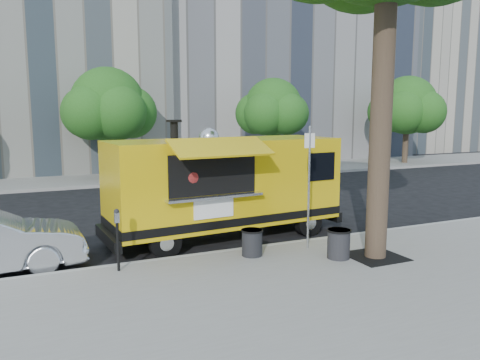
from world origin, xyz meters
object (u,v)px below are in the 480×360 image
object	(u,v)px
far_tree_c	(273,108)
far_tree_d	(407,105)
far_tree_b	(108,105)
parking_meter	(117,232)
trash_bin_left	(252,242)
sign_post	(309,180)
food_truck	(225,184)
trash_bin_right	(339,243)

from	to	relation	value
far_tree_c	far_tree_d	distance (m)	10.00
far_tree_b	parking_meter	xyz separation A→B (m)	(-2.00, -14.05, -2.85)
trash_bin_left	parking_meter	bearing A→B (deg)	176.24
far_tree_b	trash_bin_left	xyz separation A→B (m)	(1.03, -14.25, -3.35)
far_tree_d	trash_bin_left	size ratio (longest dim) A/B	9.11
far_tree_b	sign_post	world-z (taller)	far_tree_b
parking_meter	trash_bin_left	size ratio (longest dim) A/B	2.15
parking_meter	food_truck	bearing A→B (deg)	30.83
far_tree_c	sign_post	bearing A→B (deg)	-114.81
sign_post	food_truck	bearing A→B (deg)	122.26
sign_post	trash_bin_right	bearing A→B (deg)	-77.94
far_tree_b	far_tree_d	xyz separation A→B (m)	(19.00, -0.10, 0.06)
sign_post	trash_bin_left	size ratio (longest dim) A/B	4.84
trash_bin_left	trash_bin_right	xyz separation A→B (m)	(1.73, -0.98, 0.03)
trash_bin_right	trash_bin_left	bearing A→B (deg)	150.36
parking_meter	trash_bin_right	world-z (taller)	parking_meter
sign_post	trash_bin_right	size ratio (longest dim) A/B	4.46
trash_bin_right	far_tree_d	bearing A→B (deg)	42.98
far_tree_b	food_truck	size ratio (longest dim) A/B	0.81
far_tree_c	parking_meter	xyz separation A→B (m)	(-11.00, -13.75, -2.74)
far_tree_c	food_truck	distance (m)	14.33
food_truck	trash_bin_right	bearing A→B (deg)	-68.20
sign_post	trash_bin_right	xyz separation A→B (m)	(0.21, -0.98, -1.34)
far_tree_d	sign_post	xyz separation A→B (m)	(-16.45, -14.15, -2.04)
far_tree_d	parking_meter	size ratio (longest dim) A/B	4.23
far_tree_c	trash_bin_left	bearing A→B (deg)	-119.74
far_tree_c	trash_bin_left	xyz separation A→B (m)	(-7.97, -13.95, -3.24)
parking_meter	trash_bin_right	distance (m)	4.93
food_truck	far_tree_d	bearing A→B (deg)	29.36
food_truck	trash_bin_right	xyz separation A→B (m)	(1.55, -3.10, -1.02)
far_tree_c	far_tree_d	xyz separation A→B (m)	(10.00, 0.20, 0.17)
far_tree_b	far_tree_c	xyz separation A→B (m)	(9.00, -0.30, -0.12)
trash_bin_right	far_tree_b	bearing A→B (deg)	100.27
parking_meter	trash_bin_right	size ratio (longest dim) A/B	1.99
far_tree_d	parking_meter	distance (m)	25.38
far_tree_b	trash_bin_right	size ratio (longest dim) A/B	8.19
far_tree_b	food_truck	distance (m)	12.41
far_tree_d	food_truck	world-z (taller)	far_tree_d
sign_post	parking_meter	bearing A→B (deg)	177.48
parking_meter	food_truck	world-z (taller)	food_truck
trash_bin_left	sign_post	bearing A→B (deg)	-0.04
sign_post	parking_meter	distance (m)	4.64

